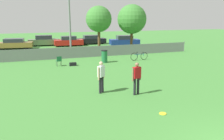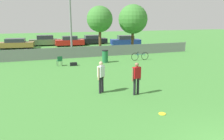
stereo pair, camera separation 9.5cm
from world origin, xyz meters
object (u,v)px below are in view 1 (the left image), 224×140
object	(u,v)px
parked_car_tan	(14,44)
parked_car_red	(69,41)
tree_far_right	(132,19)
parked_car_dark	(91,40)
parked_car_olive	(44,41)
parked_car_blue	(124,41)
player_thrower_red	(137,76)
gear_bag_sideline	(73,64)
folding_chair_sideline	(59,60)
light_pole	(69,11)
frisbee_disc	(163,114)
tree_near_pole	(99,19)
bicycle_sideline	(139,56)
player_receiver_white	(101,75)
trash_bin	(104,56)

from	to	relation	value
parked_car_tan	parked_car_red	distance (m)	7.09
tree_far_right	parked_car_dark	xyz separation A→B (m)	(-3.28, 7.48, -3.08)
parked_car_olive	parked_car_blue	bearing A→B (deg)	-19.25
player_thrower_red	parked_car_blue	size ratio (longest dim) A/B	0.38
gear_bag_sideline	folding_chair_sideline	bearing A→B (deg)	169.85
gear_bag_sideline	parked_car_tan	distance (m)	13.97
player_thrower_red	parked_car_dark	size ratio (longest dim) A/B	0.38
light_pole	frisbee_disc	world-z (taller)	light_pole
tree_far_right	player_thrower_red	world-z (taller)	tree_far_right
parked_car_tan	parked_car_blue	xyz separation A→B (m)	(14.70, -1.85, 0.03)
tree_near_pole	bicycle_sideline	world-z (taller)	tree_near_pole
light_pole	player_receiver_white	size ratio (longest dim) A/B	4.52
player_thrower_red	parked_car_olive	world-z (taller)	player_thrower_red
gear_bag_sideline	parked_car_blue	size ratio (longest dim) A/B	0.13
parked_car_tan	bicycle_sideline	bearing A→B (deg)	-41.42
light_pole	parked_car_blue	distance (m)	11.39
tree_far_right	player_receiver_white	world-z (taller)	tree_far_right
gear_bag_sideline	light_pole	bearing A→B (deg)	81.74
player_thrower_red	frisbee_disc	distance (m)	2.69
frisbee_disc	folding_chair_sideline	world-z (taller)	folding_chair_sideline
tree_far_right	trash_bin	xyz separation A→B (m)	(-5.90, -6.93, -3.19)
bicycle_sideline	parked_car_red	size ratio (longest dim) A/B	0.44
player_thrower_red	parked_car_blue	distance (m)	20.83
player_receiver_white	parked_car_tan	world-z (taller)	player_receiver_white
tree_near_pole	trash_bin	world-z (taller)	tree_near_pole
tree_far_right	player_thrower_red	bearing A→B (deg)	-114.29
frisbee_disc	parked_car_red	xyz separation A→B (m)	(0.11, 24.21, 0.67)
light_pole	parked_car_tan	xyz separation A→B (m)	(-5.92, 8.00, -3.90)
parked_car_tan	parked_car_blue	distance (m)	14.81
tree_far_right	trash_bin	world-z (taller)	tree_far_right
tree_near_pole	parked_car_blue	bearing A→B (deg)	38.82
light_pole	gear_bag_sideline	distance (m)	6.69
bicycle_sideline	gear_bag_sideline	size ratio (longest dim) A/B	3.17
tree_far_right	gear_bag_sideline	world-z (taller)	tree_far_right
folding_chair_sideline	gear_bag_sideline	size ratio (longest dim) A/B	1.47
gear_bag_sideline	tree_near_pole	bearing A→B (deg)	57.76
player_receiver_white	frisbee_disc	world-z (taller)	player_receiver_white
tree_near_pole	bicycle_sideline	bearing A→B (deg)	-74.41
player_thrower_red	parked_car_tan	distance (m)	22.32
gear_bag_sideline	parked_car_red	bearing A→B (deg)	82.09
bicycle_sideline	parked_car_blue	xyz separation A→B (m)	(3.16, 10.82, 0.32)
light_pole	tree_near_pole	world-z (taller)	light_pole
player_receiver_white	tree_far_right	bearing A→B (deg)	19.57
parked_car_tan	parked_car_dark	distance (m)	10.88
tree_near_pole	folding_chair_sideline	xyz separation A→B (m)	(-5.55, -6.85, -3.27)
parked_car_tan	gear_bag_sideline	bearing A→B (deg)	-61.87
tree_near_pole	parked_car_blue	size ratio (longest dim) A/B	1.20
parked_car_dark	parked_car_blue	distance (m)	5.41
tree_near_pole	tree_far_right	world-z (taller)	tree_far_right
tree_far_right	folding_chair_sideline	size ratio (longest dim) A/B	6.69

